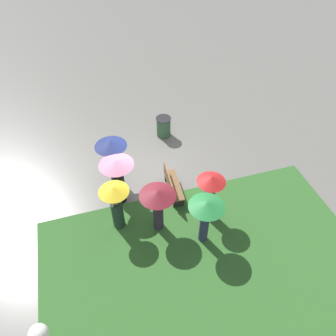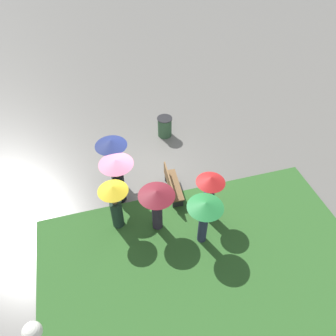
# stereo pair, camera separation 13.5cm
# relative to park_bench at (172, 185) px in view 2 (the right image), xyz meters

# --- Properties ---
(ground_plane) EXTENTS (90.00, 90.00, 0.00)m
(ground_plane) POSITION_rel_park_bench_xyz_m (1.07, 0.56, -0.46)
(ground_plane) COLOR #66635E
(lawn_patch_near) EXTENTS (7.80, 9.79, 0.06)m
(lawn_patch_near) POSITION_rel_park_bench_xyz_m (-3.94, -0.15, -0.43)
(lawn_patch_near) COLOR #2D5B26
(lawn_patch_near) RESTS_ON ground_plane
(park_bench) EXTENTS (1.56, 0.52, 0.90)m
(park_bench) POSITION_rel_park_bench_xyz_m (0.00, 0.00, 0.00)
(park_bench) COLOR brown
(park_bench) RESTS_ON ground_plane
(trash_bin) EXTENTS (0.65, 0.65, 0.90)m
(trash_bin) POSITION_rel_park_bench_xyz_m (3.35, -0.64, -0.01)
(trash_bin) COLOR #335638
(trash_bin) RESTS_ON ground_plane
(crowd_person_red) EXTENTS (0.92, 0.92, 1.89)m
(crowd_person_red) POSITION_rel_park_bench_xyz_m (-1.29, -0.86, 0.78)
(crowd_person_red) COLOR #282D47
(crowd_person_red) RESTS_ON ground_plane
(crowd_person_maroon) EXTENTS (1.13, 1.13, 1.79)m
(crowd_person_maroon) POSITION_rel_park_bench_xyz_m (-1.30, 0.87, 0.85)
(crowd_person_maroon) COLOR #2D2333
(crowd_person_maroon) RESTS_ON ground_plane
(crowd_person_pink) EXTENTS (1.15, 1.15, 1.94)m
(crowd_person_pink) POSITION_rel_park_bench_xyz_m (0.21, 1.83, 0.87)
(crowd_person_pink) COLOR black
(crowd_person_pink) RESTS_ON ground_plane
(crowd_person_yellow) EXTENTS (0.94, 0.94, 1.92)m
(crowd_person_yellow) POSITION_rel_park_bench_xyz_m (-0.88, 2.10, 0.75)
(crowd_person_yellow) COLOR #1E3328
(crowd_person_yellow) RESTS_ON ground_plane
(crowd_person_navy) EXTENTS (1.11, 1.11, 1.98)m
(crowd_person_navy) POSITION_rel_park_bench_xyz_m (1.17, 1.85, 0.96)
(crowd_person_navy) COLOR #1E3328
(crowd_person_navy) RESTS_ON ground_plane
(crowd_person_green) EXTENTS (1.08, 1.08, 1.88)m
(crowd_person_green) POSITION_rel_park_bench_xyz_m (-2.17, -0.36, 0.96)
(crowd_person_green) COLOR #282D47
(crowd_person_green) RESTS_ON ground_plane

